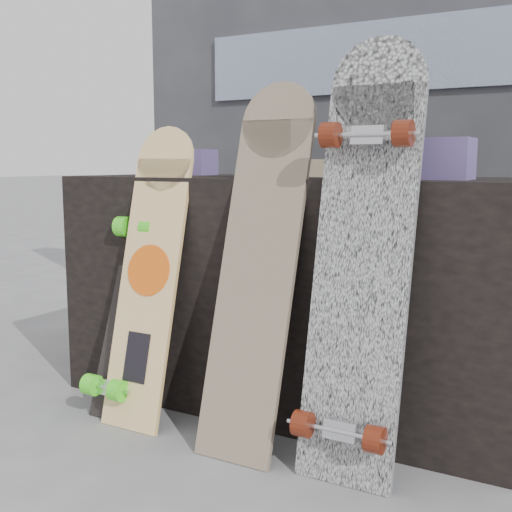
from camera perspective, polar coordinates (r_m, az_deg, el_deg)
The scene contains 10 objects.
ground at distance 1.98m, azimuth -3.32°, elevation -17.14°, with size 60.00×60.00×0.00m, color slate.
vendor_table at distance 2.27m, azimuth 3.45°, elevation -3.13°, with size 1.60×0.60×0.80m, color black.
booth at distance 3.02m, azimuth 10.85°, elevation 12.98°, with size 2.40×0.22×2.20m.
merch_box_purple at distance 2.57m, azimuth -5.80°, elevation 8.29°, with size 0.18×0.12×0.10m, color #563A77.
merch_box_small at distance 1.96m, azimuth 16.63°, elevation 8.28°, with size 0.14×0.14×0.12m, color #563A77.
merch_box_flat at distance 2.26m, azimuth 5.25°, elevation 7.79°, with size 0.22×0.10×0.06m, color #D1B78C.
longboard_geisha at distance 2.13m, azimuth -9.35°, elevation -0.91°, with size 0.22×0.26×0.97m.
longboard_celtic at distance 1.90m, azimuth 0.35°, elevation 0.23°, with size 0.24×0.34×1.10m.
longboard_cascadia at distance 1.74m, azimuth 9.43°, elevation 0.65°, with size 0.27×0.32×1.19m.
skateboard_dark at distance 2.23m, azimuth -10.97°, elevation -3.28°, with size 0.18×0.35×0.80m.
Camera 1 is at (0.97, -1.50, 0.85)m, focal length 45.00 mm.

